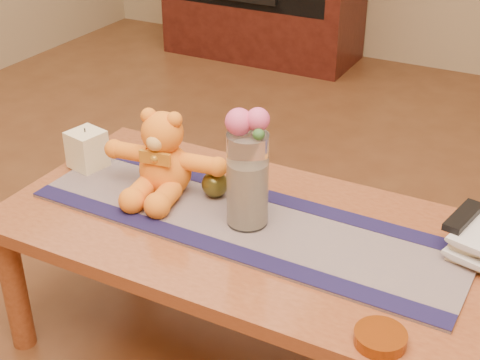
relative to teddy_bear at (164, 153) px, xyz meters
The scene contains 24 objects.
floor 0.66m from the teddy_bear, ahead, with size 5.50×5.50×0.00m, color #552F18.
coffee_table_top 0.35m from the teddy_bear, ahead, with size 1.40×0.70×0.04m, color brown.
table_leg_fl 0.60m from the teddy_bear, 134.30° to the right, with size 0.07×0.07×0.41m, color brown.
table_leg_bl 0.55m from the teddy_bear, 142.74° to the left, with size 0.07×0.07×0.41m, color brown.
persian_runner 0.31m from the teddy_bear, ahead, with size 1.20×0.35×0.01m, color #181F44.
runner_border_near 0.35m from the teddy_bear, 34.02° to the right, with size 1.20×0.06×0.00m, color #18133B.
runner_border_far 0.32m from the teddy_bear, 20.48° to the left, with size 1.20×0.06×0.00m, color #18133B.
teddy_bear is the anchor object (origin of this frame).
pillar_candle 0.30m from the teddy_bear, behind, with size 0.10×0.10×0.12m, color #FFF2BB.
candle_wick 0.29m from the teddy_bear, behind, with size 0.00×0.00×0.01m, color black.
glass_vase 0.29m from the teddy_bear, ahead, with size 0.11×0.11×0.26m, color silver.
potpourri_fill 0.29m from the teddy_bear, ahead, with size 0.09×0.09×0.18m, color beige.
rose_left 0.33m from the teddy_bear, 11.84° to the right, with size 0.07×0.07×0.07m, color #E14F82.
rose_right 0.37m from the teddy_bear, ahead, with size 0.06×0.06×0.06m, color #E14F82.
blue_flower_back 0.34m from the teddy_bear, ahead, with size 0.04×0.04×0.04m, color #4C4BA3.
blue_flower_side 0.31m from the teddy_bear, ahead, with size 0.04×0.04×0.04m, color #4C4BA3.
leaf_sprig 0.37m from the teddy_bear, 11.41° to the right, with size 0.03×0.03×0.03m, color #33662D.
bronze_ball 0.17m from the teddy_bear, 13.83° to the left, with size 0.08×0.08×0.08m, color #4C4819.
book_bottom 0.83m from the teddy_bear, ahead, with size 0.17×0.22×0.02m, color beige.
book_lower 0.83m from the teddy_bear, ahead, with size 0.16×0.22×0.02m, color beige.
book_upper 0.82m from the teddy_bear, ahead, with size 0.17×0.22×0.02m, color beige.
book_top 0.83m from the teddy_bear, ahead, with size 0.16×0.22×0.02m, color beige.
tv_remote 0.82m from the teddy_bear, ahead, with size 0.04×0.16×0.02m, color black.
amber_dish 0.82m from the teddy_bear, 23.38° to the right, with size 0.11×0.11×0.03m, color #BF5914.
Camera 1 is at (0.68, -1.38, 1.45)m, focal length 51.06 mm.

